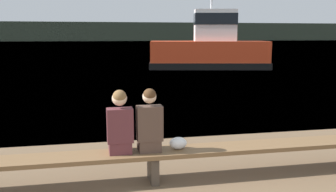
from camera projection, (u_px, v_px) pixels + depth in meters
name	position (u px, v px, depth m)	size (l,w,h in m)	color
water_surface	(92.00, 41.00, 124.00)	(240.00, 240.00, 0.00)	teal
far_shoreline	(92.00, 32.00, 134.22)	(600.00, 12.00, 6.52)	#384233
bench_main	(153.00, 156.00, 5.79)	(8.73, 0.54, 0.48)	brown
person_left	(120.00, 125.00, 5.60)	(0.39, 0.38, 0.98)	#56282D
person_right	(149.00, 124.00, 5.69)	(0.39, 0.38, 0.99)	#4C382D
shopping_bag	(178.00, 143.00, 5.86)	(0.27, 0.20, 0.19)	white
tugboat_red	(210.00, 50.00, 25.10)	(8.31, 4.45, 6.60)	red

